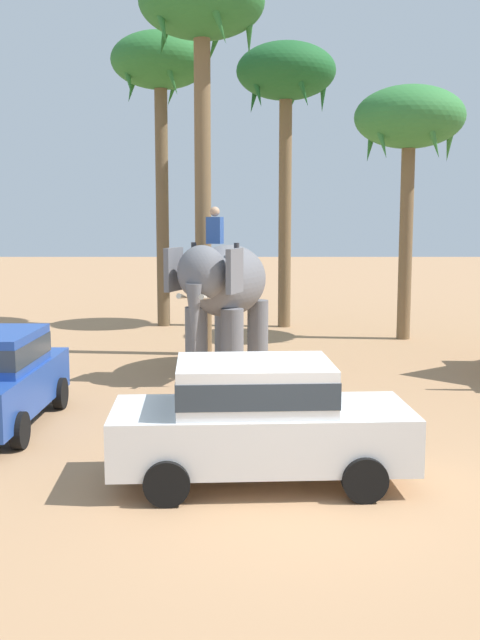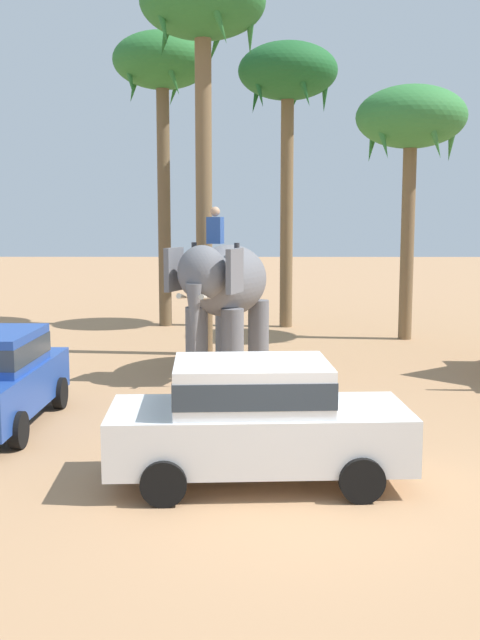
% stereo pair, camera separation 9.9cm
% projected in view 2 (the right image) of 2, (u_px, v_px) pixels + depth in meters
% --- Properties ---
extents(ground_plane, '(120.00, 120.00, 0.00)m').
position_uv_depth(ground_plane, '(292.00, 497.00, 9.98)').
color(ground_plane, tan).
extents(car_sedan_foreground, '(4.18, 2.04, 1.70)m').
position_uv_depth(car_sedan_foreground, '(256.00, 417.00, 10.45)').
color(car_sedan_foreground, white).
rests_on(car_sedan_foreground, ground).
extents(elephant_with_mahout, '(2.65, 4.01, 3.88)m').
position_uv_depth(elephant_with_mahout, '(225.00, 288.00, 17.84)').
color(elephant_with_mahout, slate).
rests_on(elephant_with_mahout, ground).
extents(palm_tree_behind_elephant, '(3.20, 3.20, 9.93)m').
position_uv_depth(palm_tree_behind_elephant, '(203.00, 17.00, 19.18)').
color(palm_tree_behind_elephant, brown).
rests_on(palm_tree_behind_elephant, ground).
extents(palm_tree_near_hut, '(3.20, 3.20, 9.19)m').
position_uv_depth(palm_tree_near_hut, '(288.00, 81.00, 24.37)').
color(palm_tree_near_hut, brown).
rests_on(palm_tree_near_hut, ground).
extents(palm_tree_left_of_road, '(3.20, 3.20, 7.43)m').
position_uv_depth(palm_tree_left_of_road, '(411.00, 124.00, 22.03)').
color(palm_tree_left_of_road, brown).
rests_on(palm_tree_left_of_road, ground).
extents(palm_tree_far_back, '(3.20, 3.20, 9.57)m').
position_uv_depth(palm_tree_far_back, '(162.00, 71.00, 24.58)').
color(palm_tree_far_back, brown).
rests_on(palm_tree_far_back, ground).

